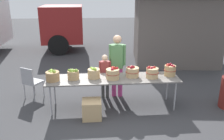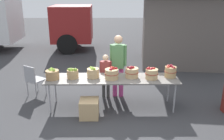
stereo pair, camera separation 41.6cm
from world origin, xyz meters
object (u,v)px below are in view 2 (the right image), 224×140
(folding_chair, at_px, (34,78))
(child_customer, at_px, (106,73))
(apple_basket_red_3, at_px, (170,71))
(produce_crate, at_px, (89,108))
(apple_basket_red_2, at_px, (152,73))
(apple_basket_green_1, at_px, (73,73))
(apple_basket_green_2, at_px, (93,72))
(apple_basket_green_0, at_px, (52,74))
(market_table, at_px, (112,79))
(vendor_adult, at_px, (118,61))
(apple_basket_red_1, at_px, (132,72))
(apple_basket_red_0, at_px, (112,74))

(folding_chair, bearing_deg, child_customer, -150.01)
(apple_basket_red_3, xyz_separation_m, produce_crate, (-1.90, -0.55, -0.68))
(folding_chair, bearing_deg, apple_basket_red_3, -156.57)
(apple_basket_red_2, xyz_separation_m, produce_crate, (-1.43, -0.43, -0.67))
(apple_basket_green_1, relative_size, folding_chair, 0.33)
(apple_basket_green_2, xyz_separation_m, apple_basket_red_2, (1.37, -0.10, 0.01))
(apple_basket_green_0, height_order, apple_basket_red_3, apple_basket_red_3)
(market_table, relative_size, child_customer, 2.64)
(vendor_adult, height_order, child_customer, vendor_adult)
(apple_basket_green_1, height_order, apple_basket_red_3, apple_basket_red_3)
(apple_basket_red_1, height_order, child_customer, child_customer)
(apple_basket_red_0, xyz_separation_m, folding_chair, (-2.06, 0.71, -0.37))
(apple_basket_red_1, xyz_separation_m, child_customer, (-0.62, 0.49, -0.18))
(apple_basket_green_0, relative_size, apple_basket_red_3, 1.08)
(apple_basket_red_2, distance_m, apple_basket_red_3, 0.48)
(market_table, relative_size, vendor_adult, 1.88)
(apple_basket_red_1, xyz_separation_m, apple_basket_red_3, (0.92, 0.01, 0.02))
(apple_basket_green_1, height_order, apple_basket_red_2, apple_basket_red_2)
(market_table, distance_m, apple_basket_red_1, 0.49)
(apple_basket_green_0, bearing_deg, apple_basket_green_2, 5.47)
(apple_basket_green_1, distance_m, child_customer, 0.95)
(market_table, height_order, apple_basket_red_0, apple_basket_red_0)
(apple_basket_green_0, relative_size, apple_basket_red_0, 1.00)
(market_table, xyz_separation_m, apple_basket_red_0, (-0.01, -0.06, 0.16))
(market_table, xyz_separation_m, produce_crate, (-0.52, -0.49, -0.51))
(apple_basket_red_1, distance_m, vendor_adult, 0.66)
(vendor_adult, bearing_deg, apple_basket_red_3, 166.01)
(apple_basket_green_0, distance_m, apple_basket_red_0, 1.38)
(apple_basket_red_3, xyz_separation_m, vendor_adult, (-1.22, 0.57, 0.08))
(apple_basket_green_0, xyz_separation_m, apple_basket_red_3, (2.77, 0.11, 0.03))
(apple_basket_green_1, relative_size, apple_basket_red_0, 0.87)
(apple_basket_red_0, bearing_deg, folding_chair, 161.02)
(apple_basket_green_0, height_order, folding_chair, apple_basket_green_0)
(apple_basket_green_0, height_order, apple_basket_green_2, apple_basket_green_2)
(apple_basket_red_2, distance_m, vendor_adult, 1.02)
(apple_basket_green_1, relative_size, apple_basket_green_2, 0.94)
(market_table, distance_m, produce_crate, 0.87)
(apple_basket_green_0, height_order, child_customer, child_customer)
(apple_basket_red_0, distance_m, child_customer, 0.65)
(market_table, bearing_deg, produce_crate, -136.66)
(apple_basket_red_1, height_order, folding_chair, apple_basket_red_1)
(child_customer, height_order, produce_crate, child_customer)
(vendor_adult, bearing_deg, apple_basket_green_0, 34.58)
(market_table, bearing_deg, vendor_adult, 75.52)
(vendor_adult, bearing_deg, apple_basket_green_2, 54.72)
(apple_basket_green_0, xyz_separation_m, produce_crate, (0.87, -0.44, -0.66))
(apple_basket_green_2, distance_m, folding_chair, 1.77)
(market_table, relative_size, apple_basket_green_1, 10.92)
(apple_basket_green_0, xyz_separation_m, apple_basket_red_2, (2.31, -0.01, 0.01))
(apple_basket_red_1, distance_m, apple_basket_red_3, 0.92)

